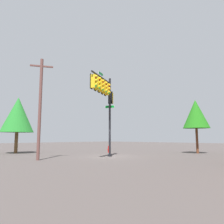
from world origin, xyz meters
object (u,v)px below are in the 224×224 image
Objects in this scene: fire_hydrant at (109,149)px; tree_mid at (18,115)px; signal_pole_assembly at (104,94)px; utility_pole at (40,106)px; tree_near at (196,114)px.

tree_mid is (7.96, -6.91, 3.95)m from fire_hydrant.
signal_pole_assembly is at bearing 40.73° from fire_hydrant.
tree_mid is at bearing -74.79° from signal_pole_assembly.
utility_pole is 10.75m from fire_hydrant.
tree_near is 20.45m from tree_mid.
tree_near is at bearing 158.92° from utility_pole.
tree_near is (-15.84, 6.10, 0.18)m from utility_pole.
signal_pole_assembly reaches higher than tree_mid.
fire_hydrant is at bearing -53.38° from tree_near.
signal_pole_assembly is 8.34m from fire_hydrant.
signal_pole_assembly is 1.17× the size of tree_mid.
utility_pole reaches higher than fire_hydrant.
tree_mid is (13.94, -14.96, -0.06)m from tree_near.
fire_hydrant is (-9.86, -1.94, -3.83)m from utility_pole.
tree_near is (-10.91, 3.81, -1.22)m from signal_pole_assembly.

